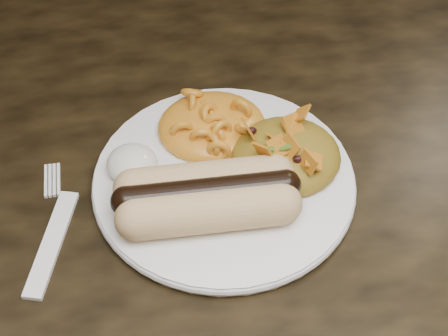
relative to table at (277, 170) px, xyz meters
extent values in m
cube|color=black|center=(0.00, 0.00, 0.07)|extent=(1.60, 0.90, 0.04)
cylinder|color=white|center=(-0.07, -0.09, 0.10)|extent=(0.27, 0.27, 0.01)
cylinder|color=#FFC78D|center=(-0.09, -0.14, 0.12)|extent=(0.11, 0.04, 0.03)
cylinder|color=#FFC78D|center=(-0.09, -0.10, 0.12)|extent=(0.11, 0.04, 0.03)
cylinder|color=black|center=(-0.09, -0.12, 0.12)|extent=(0.12, 0.03, 0.02)
ellipsoid|color=yellow|center=(-0.07, -0.03, 0.12)|extent=(0.10, 0.09, 0.04)
ellipsoid|color=white|center=(-0.14, -0.07, 0.12)|extent=(0.05, 0.05, 0.03)
ellipsoid|color=orange|center=(-0.02, -0.08, 0.12)|extent=(0.09, 0.09, 0.04)
cube|color=white|center=(-0.21, -0.13, 0.09)|extent=(0.06, 0.13, 0.00)
camera|label=1|loc=(-0.13, -0.45, 0.53)|focal=55.00mm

